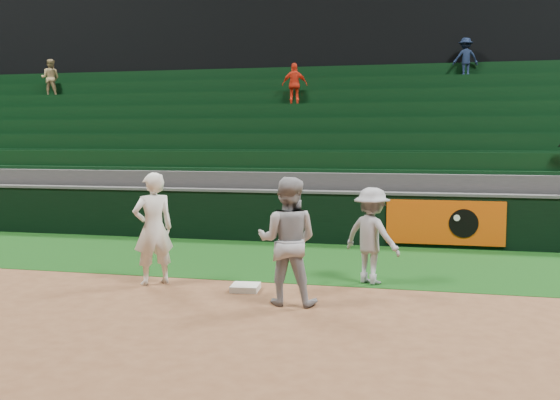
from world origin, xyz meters
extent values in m
plane|color=brown|center=(0.00, 0.00, 0.00)|extent=(70.00, 70.00, 0.00)
cube|color=#0C330D|center=(0.00, 3.00, 0.00)|extent=(36.00, 4.20, 0.01)
cube|color=black|center=(0.00, 17.45, 6.00)|extent=(40.00, 12.00, 12.00)
cube|color=white|center=(-0.30, 0.29, 0.05)|extent=(0.48, 0.48, 0.10)
imported|color=white|center=(-1.96, 0.38, 0.96)|extent=(0.83, 0.80, 1.91)
imported|color=#9C9DA6|center=(0.54, -0.36, 0.96)|extent=(0.94, 0.73, 1.91)
imported|color=#9699A2|center=(1.66, 1.24, 0.83)|extent=(1.23, 1.06, 1.64)
cube|color=black|center=(0.00, 5.20, 0.60)|extent=(36.00, 0.35, 1.20)
cube|color=#D84C0A|center=(3.00, 5.01, 0.60)|extent=(2.60, 0.05, 1.00)
cylinder|color=black|center=(3.40, 4.98, 0.60)|extent=(0.64, 0.02, 0.64)
cylinder|color=white|center=(3.25, 4.96, 0.72)|extent=(0.14, 0.02, 0.14)
cube|color=#424244|center=(0.00, 5.20, 1.22)|extent=(36.00, 0.40, 0.06)
cube|color=#333335|center=(0.00, 5.92, 0.82)|extent=(36.00, 0.85, 1.65)
cube|color=black|center=(0.00, 6.18, 1.90)|extent=(36.00, 0.14, 0.50)
cube|color=black|center=(0.00, 6.01, 1.69)|extent=(36.00, 0.45, 0.08)
cube|color=#333335|center=(0.00, 6.78, 1.05)|extent=(36.00, 0.85, 2.10)
cube|color=black|center=(0.00, 7.03, 2.35)|extent=(36.00, 0.14, 0.50)
cube|color=black|center=(0.00, 6.86, 2.14)|extent=(36.00, 0.45, 0.08)
cube|color=#333335|center=(0.00, 7.62, 1.27)|extent=(36.00, 0.85, 2.55)
cube|color=black|center=(0.00, 7.88, 2.80)|extent=(36.00, 0.14, 0.50)
cube|color=black|center=(0.00, 7.71, 2.59)|extent=(36.00, 0.45, 0.08)
cube|color=#333335|center=(0.00, 8.47, 1.50)|extent=(36.00, 0.85, 3.00)
cube|color=black|center=(0.00, 8.73, 3.25)|extent=(36.00, 0.14, 0.50)
cube|color=black|center=(0.00, 8.56, 3.04)|extent=(36.00, 0.45, 0.08)
cube|color=#333335|center=(0.00, 9.32, 1.73)|extent=(36.00, 0.85, 3.45)
cube|color=black|center=(0.00, 9.58, 3.70)|extent=(36.00, 0.14, 0.50)
cube|color=black|center=(0.00, 9.41, 3.49)|extent=(36.00, 0.45, 0.08)
cube|color=#333335|center=(0.00, 10.18, 1.95)|extent=(36.00, 0.85, 3.90)
cube|color=black|center=(0.00, 10.43, 4.15)|extent=(36.00, 0.14, 0.50)
cube|color=black|center=(0.00, 10.26, 3.94)|extent=(36.00, 0.45, 0.08)
cube|color=#333335|center=(0.00, 11.02, 2.17)|extent=(36.00, 0.85, 4.35)
cube|color=black|center=(0.00, 11.28, 4.60)|extent=(36.00, 0.14, 0.50)
cube|color=black|center=(0.00, 11.11, 4.39)|extent=(36.00, 0.45, 0.08)
imported|color=red|center=(-1.33, 9.28, 4.10)|extent=(0.82, 0.51, 1.30)
imported|color=#998759|center=(-10.13, 10.13, 4.55)|extent=(0.74, 0.64, 1.31)
imported|color=#101C37|center=(3.69, 10.98, 4.96)|extent=(0.88, 0.65, 1.22)
camera|label=1|loc=(2.49, -9.34, 2.47)|focal=40.00mm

